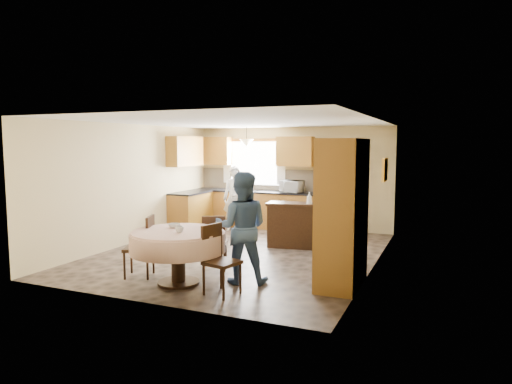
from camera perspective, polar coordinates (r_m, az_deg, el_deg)
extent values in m
cube|color=brown|center=(8.85, -1.91, -7.63)|extent=(5.00, 6.00, 0.01)
cube|color=white|center=(8.61, -1.96, 8.76)|extent=(5.00, 6.00, 0.01)
cube|color=beige|center=(11.42, 4.45, 1.79)|extent=(5.00, 0.02, 2.50)
cube|color=beige|center=(6.08, -14.00, -2.07)|extent=(5.00, 0.02, 2.50)
cube|color=beige|center=(9.96, -15.09, 0.98)|extent=(0.02, 6.00, 2.50)
cube|color=beige|center=(7.92, 14.68, -0.25)|extent=(0.02, 6.00, 2.50)
cube|color=white|center=(11.74, -0.21, 3.63)|extent=(1.40, 0.03, 1.10)
cube|color=white|center=(12.01, -3.60, 3.91)|extent=(0.22, 0.02, 1.15)
cube|color=white|center=(11.42, 3.16, 3.81)|extent=(0.22, 0.02, 1.15)
cube|color=#B06E2F|center=(11.53, -0.07, -2.20)|extent=(3.30, 0.60, 0.88)
cube|color=black|center=(11.48, -0.07, 0.07)|extent=(3.30, 0.64, 0.04)
cube|color=#B06E2F|center=(11.35, -8.16, -2.39)|extent=(0.60, 1.20, 0.88)
cube|color=black|center=(11.29, -8.19, -0.08)|extent=(0.64, 1.20, 0.04)
cube|color=tan|center=(11.72, 0.49, 1.57)|extent=(3.30, 0.02, 0.55)
cube|color=#BD7F2F|center=(12.06, -5.09, 5.15)|extent=(0.85, 0.33, 0.72)
cube|color=#BD7F2F|center=(11.19, 4.93, 5.08)|extent=(0.90, 0.33, 0.72)
cube|color=#BD7F2F|center=(11.30, -8.86, 5.04)|extent=(0.33, 1.20, 0.72)
cube|color=#B06E2F|center=(10.82, 9.69, 0.48)|extent=(0.66, 0.62, 2.12)
cube|color=black|center=(10.50, 9.31, 1.36)|extent=(0.56, 0.01, 0.45)
cube|color=black|center=(10.55, 9.26, -1.34)|extent=(0.56, 0.01, 0.45)
cone|color=beige|center=(11.29, -1.18, 6.18)|extent=(0.36, 0.36, 0.18)
cube|color=#331D0E|center=(9.29, 5.12, -4.31)|extent=(1.25, 0.66, 0.85)
cube|color=black|center=(8.79, 8.83, -6.09)|extent=(0.44, 0.38, 0.51)
cube|color=#B06E2F|center=(6.77, 10.74, -2.62)|extent=(0.57, 1.13, 2.16)
cylinder|color=#331D0E|center=(6.97, -9.70, -8.32)|extent=(0.21, 0.21, 0.74)
cylinder|color=#331D0E|center=(7.07, -9.65, -11.07)|extent=(0.62, 0.62, 0.04)
cylinder|color=beige|center=(6.88, -9.76, -5.01)|extent=(1.35, 1.35, 0.05)
cylinder|color=beige|center=(6.91, -9.74, -6.20)|extent=(1.41, 1.41, 0.29)
cube|color=#331D0E|center=(7.46, -14.43, -6.85)|extent=(0.54, 0.54, 0.05)
cube|color=#331D0E|center=(7.36, -13.06, -4.86)|extent=(0.18, 0.39, 0.50)
cylinder|color=#331D0E|center=(7.49, -16.33, -8.70)|extent=(0.04, 0.04, 0.43)
cylinder|color=#331D0E|center=(7.27, -14.12, -9.08)|extent=(0.04, 0.04, 0.43)
cylinder|color=#331D0E|center=(7.76, -14.64, -8.14)|extent=(0.04, 0.04, 0.43)
cylinder|color=#331D0E|center=(7.55, -12.45, -8.48)|extent=(0.04, 0.04, 0.43)
cube|color=#331D0E|center=(7.69, -5.16, -6.46)|extent=(0.53, 0.53, 0.05)
cube|color=#331D0E|center=(7.46, -5.31, -4.83)|extent=(0.37, 0.18, 0.48)
cylinder|color=#331D0E|center=(7.68, -6.90, -8.22)|extent=(0.03, 0.03, 0.41)
cylinder|color=#331D0E|center=(7.52, -4.61, -8.50)|extent=(0.03, 0.03, 0.41)
cylinder|color=#331D0E|center=(7.97, -5.66, -7.68)|extent=(0.03, 0.03, 0.41)
cylinder|color=#331D0E|center=(7.81, -3.43, -7.94)|extent=(0.03, 0.03, 0.41)
cube|color=#331D0E|center=(6.41, -4.26, -8.79)|extent=(0.51, 0.51, 0.05)
cube|color=#331D0E|center=(6.47, -5.56, -6.19)|extent=(0.14, 0.40, 0.50)
cylinder|color=#331D0E|center=(6.40, -6.46, -11.02)|extent=(0.04, 0.04, 0.43)
cylinder|color=#331D0E|center=(6.24, -3.52, -11.45)|extent=(0.04, 0.04, 0.43)
cylinder|color=#331D0E|center=(6.70, -4.92, -10.21)|extent=(0.04, 0.04, 0.43)
cylinder|color=#331D0E|center=(6.55, -2.08, -10.59)|extent=(0.04, 0.04, 0.43)
cube|color=gold|center=(9.25, 15.81, 2.70)|extent=(0.05, 0.55, 0.45)
cube|color=silver|center=(9.25, 15.62, 2.70)|extent=(0.01, 0.45, 0.36)
imported|color=silver|center=(11.06, 4.50, 0.70)|extent=(0.58, 0.45, 0.29)
imported|color=silver|center=(11.00, -2.67, -0.82)|extent=(0.64, 0.50, 1.56)
imported|color=#3C5783|center=(6.86, -1.78, -4.46)|extent=(0.98, 0.86, 1.68)
imported|color=#B2B2B2|center=(9.32, 3.24, -1.44)|extent=(0.23, 0.23, 0.05)
imported|color=silver|center=(9.13, 6.68, -0.90)|extent=(0.14, 0.14, 0.29)
imported|color=#B2B2B2|center=(6.73, -9.54, -4.63)|extent=(0.16, 0.16, 0.09)
imported|color=#B2B2B2|center=(7.15, -10.18, -4.16)|extent=(0.24, 0.24, 0.06)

